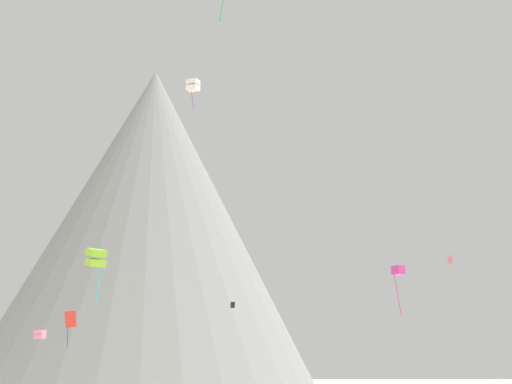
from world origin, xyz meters
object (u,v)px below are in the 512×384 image
Objects in this scene: kite_rainbow_mid at (450,260)px; kite_white_high at (193,85)px; kite_lime_low at (96,258)px; kite_red_low at (70,321)px; rock_massif at (148,226)px; kite_magenta_low at (398,271)px; kite_black_low at (233,305)px; kite_pink_low at (40,334)px.

kite_rainbow_mid is 0.28× the size of kite_white_high.
kite_lime_low is at bearing 105.21° from kite_white_high.
kite_red_low is at bearing 72.20° from kite_lime_low.
kite_magenta_low is (30.00, -52.55, -14.87)m from rock_massif.
rock_massif reaches higher than kite_lime_low.
kite_magenta_low is at bearing 169.89° from kite_rainbow_mid.
kite_black_low reaches higher than kite_pink_low.
kite_rainbow_mid reaches higher than kite_lime_low.
kite_black_low is 0.19× the size of kite_white_high.
kite_lime_low is (4.08, -71.38, -16.76)m from rock_massif.
rock_massif is 19.79× the size of kite_lime_low.
kite_pink_low is at bearing -99.61° from rock_massif.
kite_magenta_low is at bearing 177.70° from kite_pink_low.
kite_white_high is at bearing 48.16° from kite_lime_low.
kite_lime_low is 5.09× the size of kite_black_low.
rock_massif is 16.61× the size of kite_magenta_low.
kite_white_high is at bearing -158.67° from kite_magenta_low.
kite_rainbow_mid is (22.93, -16.33, 3.42)m from kite_black_low.
kite_red_low is (-10.32, -14.79, -30.37)m from kite_white_high.
kite_magenta_low is 1.15× the size of kite_white_high.
kite_pink_low is at bearing 123.33° from kite_rainbow_mid.
kite_rainbow_mid is at bearing -172.31° from kite_pink_low.
kite_rainbow_mid is at bearing 173.29° from kite_black_low.
kite_lime_low is 0.84× the size of kite_magenta_low.
kite_red_low is (-38.59, -5.44, -6.97)m from kite_rainbow_mid.
kite_black_low is (10.15, 41.00, 0.52)m from kite_lime_low.
kite_white_high reaches higher than kite_magenta_low.
kite_red_low is (5.51, -11.16, 0.68)m from kite_pink_low.
kite_magenta_low is 6.07× the size of kite_black_low.
rock_massif reaches higher than kite_pink_low.
rock_massif is 64.09× the size of kite_pink_low.
kite_red_low is at bearing -91.56° from rock_massif.
kite_red_low is (-31.42, 0.40, -4.93)m from kite_magenta_low.
kite_lime_low is 43.90m from kite_white_high.
rock_massif is at bearing 79.24° from kite_rainbow_mid.
kite_pink_low is (-21.17, -10.60, -4.24)m from kite_black_low.
kite_white_high is (4.81, 34.02, 27.33)m from kite_lime_low.
kite_black_low is 28.22m from kite_white_high.
kite_white_high is at bearing 81.32° from kite_black_low.
kite_magenta_low is at bearing 2.22° from kite_lime_low.
kite_lime_low is at bearing -86.73° from rock_massif.
kite_black_low is (14.24, -30.38, -16.25)m from rock_massif.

